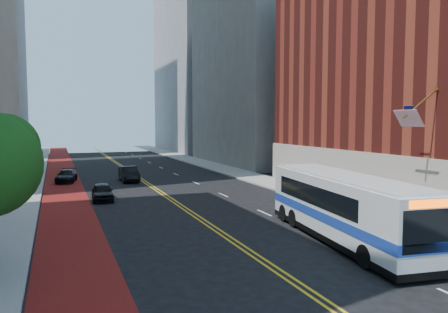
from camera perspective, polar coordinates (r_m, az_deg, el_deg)
ground at (r=17.04m, az=12.17°, el=-17.61°), size 160.00×160.00×0.00m
sidewalk_left at (r=43.71m, az=-25.27°, el=-4.16°), size 4.00×140.00×0.15m
sidewalk_right at (r=48.29m, az=4.47°, el=-2.93°), size 4.00×140.00×0.15m
bus_lane_paint at (r=43.61m, az=-20.14°, el=-4.11°), size 3.60×140.00×0.01m
center_line_inner at (r=44.44m, az=-9.86°, el=-3.74°), size 0.14×140.00×0.01m
center_line_outer at (r=44.51m, az=-9.40°, el=-3.72°), size 0.14×140.00×0.01m
lane_dashes at (r=53.29m, az=-6.30°, el=-2.31°), size 0.14×98.20×0.01m
midrise_right_near at (r=70.21m, az=6.38°, el=15.76°), size 18.00×26.00×40.00m
midrise_right_far at (r=99.11m, az=-1.46°, el=16.91°), size 20.00×28.00×55.00m
construction_barriers at (r=25.38m, az=26.36°, el=-8.94°), size 1.42×10.91×1.00m
transit_bus at (r=24.33m, az=15.25°, el=-6.32°), size 4.39×13.26×3.58m
car_a at (r=36.95m, az=-15.61°, el=-4.46°), size 1.83×4.14×1.39m
car_b at (r=47.76m, az=-12.31°, el=-2.24°), size 1.67×4.80×1.58m
car_c at (r=49.03m, az=-19.88°, el=-2.40°), size 2.59×4.75×1.30m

